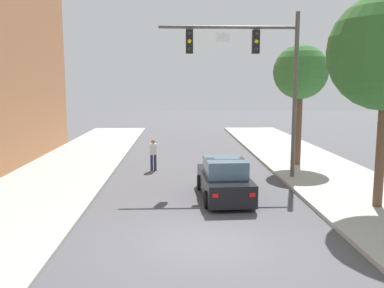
# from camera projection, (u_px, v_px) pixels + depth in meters

# --- Properties ---
(ground_plane) EXTENTS (120.00, 120.00, 0.00)m
(ground_plane) POSITION_uv_depth(u_px,v_px,m) (207.00, 243.00, 11.40)
(ground_plane) COLOR #4C4C51
(traffic_signal_mast) EXTENTS (6.31, 0.38, 7.50)m
(traffic_signal_mast) POSITION_uv_depth(u_px,v_px,m) (258.00, 64.00, 18.29)
(traffic_signal_mast) COLOR #514C47
(traffic_signal_mast) RESTS_ON sidewalk_right
(car_lead_black) EXTENTS (1.98, 4.31, 1.60)m
(car_lead_black) POSITION_uv_depth(u_px,v_px,m) (224.00, 180.00, 15.85)
(car_lead_black) COLOR black
(car_lead_black) RESTS_ON ground
(pedestrian_crossing_road) EXTENTS (0.36, 0.22, 1.64)m
(pedestrian_crossing_road) POSITION_uv_depth(u_px,v_px,m) (153.00, 153.00, 20.94)
(pedestrian_crossing_road) COLOR #232847
(pedestrian_crossing_road) RESTS_ON ground
(street_tree_second) EXTENTS (2.87, 2.87, 6.39)m
(street_tree_second) POSITION_uv_depth(u_px,v_px,m) (301.00, 73.00, 21.31)
(street_tree_second) COLOR brown
(street_tree_second) RESTS_ON sidewalk_right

